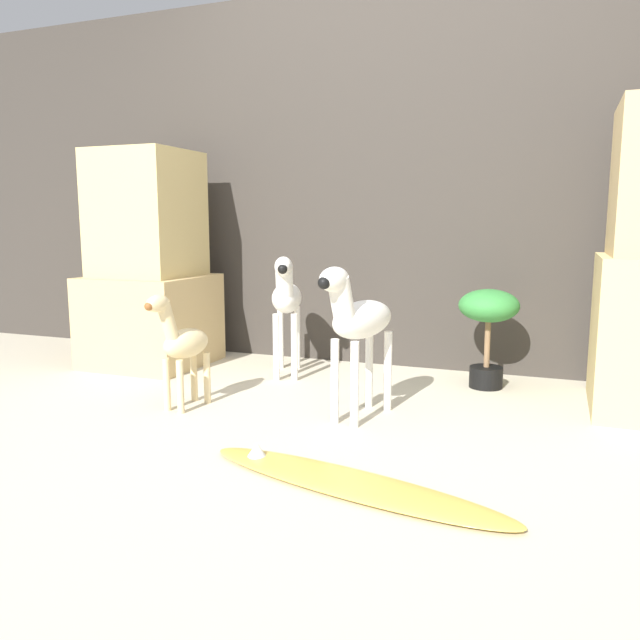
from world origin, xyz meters
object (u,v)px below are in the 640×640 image
surfboard (348,482)px  giraffe_figurine (182,343)px  zebra_right (358,320)px  potted_palm_front (488,318)px  zebra_left (286,298)px

surfboard → giraffe_figurine: bearing=150.6°
zebra_right → surfboard: bearing=-74.7°
giraffe_figurine → surfboard: bearing=-29.4°
potted_palm_front → surfboard: (-0.28, -1.44, -0.35)m
zebra_right → surfboard: size_ratio=0.59×
zebra_right → potted_palm_front: zebra_right is taller
giraffe_figurine → surfboard: (0.99, -0.56, -0.29)m
zebra_right → giraffe_figurine: (-0.80, -0.14, -0.13)m
zebra_right → zebra_left: (-0.61, 0.60, 0.00)m
giraffe_figurine → zebra_right: bearing=9.6°
giraffe_figurine → surfboard: size_ratio=0.47×
giraffe_figurine → surfboard: giraffe_figurine is taller
zebra_right → zebra_left: same height
giraffe_figurine → zebra_left: bearing=75.2°
potted_palm_front → zebra_right: bearing=-122.2°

